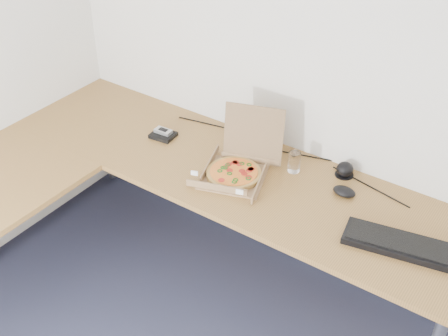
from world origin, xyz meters
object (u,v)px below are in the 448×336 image
Objects in this scene: pizza_box at (236,169)px; drinking_glass at (294,162)px; keyboard at (398,244)px; desk at (125,192)px; wallet at (163,135)px.

pizza_box reaches higher than drinking_glass.
keyboard is at bearing -21.28° from pizza_box.
desk is at bearing -153.00° from pizza_box.
wallet reaches higher than desk.
drinking_glass reaches higher than wallet.
pizza_box is at bearing -14.21° from wallet.
desk is 0.56m from pizza_box.
pizza_box is 3.25× the size of drinking_glass.
drinking_glass is (0.22, 0.20, 0.02)m from pizza_box.
keyboard reaches higher than wallet.
drinking_glass is at bearing 148.62° from keyboard.
pizza_box is at bearing -137.83° from drinking_glass.
pizza_box is (0.38, 0.40, 0.07)m from desk.
desk is at bearing -175.11° from keyboard.
keyboard reaches higher than desk.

